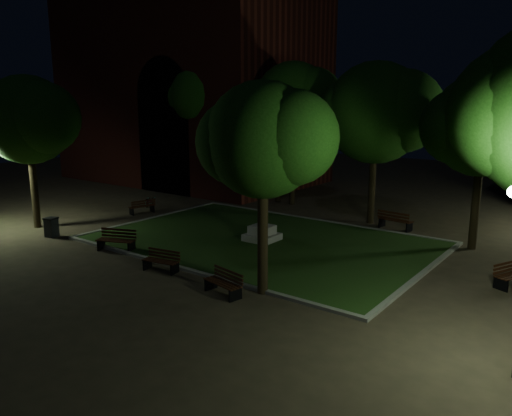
{
  "coord_description": "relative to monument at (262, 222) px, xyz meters",
  "views": [
    {
      "loc": [
        13.32,
        -16.25,
        6.51
      ],
      "look_at": [
        0.39,
        1.0,
        1.85
      ],
      "focal_mm": 35.0,
      "sensor_mm": 36.0,
      "label": 1
    }
  ],
  "objects": [
    {
      "name": "lamppost_nw",
      "position": [
        -12.94,
        9.44,
        1.98
      ],
      "size": [
        1.18,
        0.28,
        4.16
      ],
      "color": "black",
      "rests_on": "ground"
    },
    {
      "name": "monument",
      "position": [
        0.0,
        0.0,
        0.0
      ],
      "size": [
        1.4,
        1.4,
        3.2
      ],
      "color": "#9E9790",
      "rests_on": "lawn"
    },
    {
      "name": "bench_right_side",
      "position": [
        10.53,
        0.72,
        -0.55
      ],
      "size": [
        1.15,
        1.67,
        0.87
      ],
      "rotation": [
        0.0,
        0.0,
        1.15
      ],
      "color": "black",
      "rests_on": "ground"
    },
    {
      "name": "tree_north_wl",
      "position": [
        -4.63,
        8.23,
        4.51
      ],
      "size": [
        5.8,
        4.73,
        7.84
      ],
      "color": "black",
      "rests_on": "ground"
    },
    {
      "name": "tree_ne",
      "position": [
        8.29,
        4.74,
        4.53
      ],
      "size": [
        5.46,
        4.46,
        7.72
      ],
      "color": "black",
      "rests_on": "ground"
    },
    {
      "name": "tree_west",
      "position": [
        -10.91,
        -4.86,
        4.59
      ],
      "size": [
        5.46,
        4.46,
        7.78
      ],
      "color": "black",
      "rests_on": "ground"
    },
    {
      "name": "lawn_kerb",
      "position": [
        0.0,
        0.0,
        -0.9
      ],
      "size": [
        15.4,
        10.4,
        0.12
      ],
      "color": "slate",
      "rests_on": "ground"
    },
    {
      "name": "tree_north_er",
      "position": [
        2.65,
        6.48,
        4.91
      ],
      "size": [
        6.47,
        5.28,
        8.51
      ],
      "color": "black",
      "rests_on": "ground"
    },
    {
      "name": "bench_west_near",
      "position": [
        -4.34,
        -4.96,
        -0.51
      ],
      "size": [
        1.81,
        1.19,
        0.94
      ],
      "rotation": [
        0.0,
        0.0,
        0.39
      ],
      "color": "black",
      "rests_on": "ground"
    },
    {
      "name": "tree_far_north",
      "position": [
        -3.52,
        8.17,
        5.52
      ],
      "size": [
        5.85,
        4.78,
        8.88
      ],
      "color": "black",
      "rests_on": "ground"
    },
    {
      "name": "tree_nw",
      "position": [
        -10.43,
        8.03,
        5.88
      ],
      "size": [
        6.38,
        5.21,
        9.45
      ],
      "color": "black",
      "rests_on": "ground"
    },
    {
      "name": "ground",
      "position": [
        0.0,
        -2.0,
        -0.96
      ],
      "size": [
        80.0,
        80.0,
        0.0
      ],
      "primitive_type": "plane",
      "color": "#3E3224"
    },
    {
      "name": "bench_near_left",
      "position": [
        -0.72,
        -5.65,
        -0.57
      ],
      "size": [
        1.56,
        0.79,
        0.82
      ],
      "rotation": [
        0.0,
        0.0,
        0.19
      ],
      "color": "black",
      "rests_on": "ground"
    },
    {
      "name": "bench_near_right",
      "position": [
        2.81,
        -6.04,
        -0.56
      ],
      "size": [
        1.62,
        0.83,
        0.85
      ],
      "rotation": [
        0.0,
        0.0,
        -0.2
      ],
      "color": "black",
      "rests_on": "ground"
    },
    {
      "name": "building_main",
      "position": [
        -15.86,
        11.79,
        6.42
      ],
      "size": [
        20.0,
        12.0,
        15.0
      ],
      "color": "#4B1A13",
      "rests_on": "ground"
    },
    {
      "name": "trash_bin",
      "position": [
        -8.73,
        -5.42,
        -0.48
      ],
      "size": [
        0.67,
        0.67,
        0.95
      ],
      "color": "black",
      "rests_on": "ground"
    },
    {
      "name": "lawn",
      "position": [
        0.0,
        0.0,
        -0.92
      ],
      "size": [
        15.0,
        10.0,
        0.08
      ],
      "primitive_type": "cube",
      "color": "#213F14",
      "rests_on": "ground"
    },
    {
      "name": "bench_left_side",
      "position": [
        -9.15,
        0.61,
        -0.57
      ],
      "size": [
        0.9,
        1.58,
        0.82
      ],
      "rotation": [
        0.0,
        0.0,
        -1.84
      ],
      "color": "black",
      "rests_on": "ground"
    },
    {
      "name": "tree_se",
      "position": [
        3.85,
        -5.14,
        4.29
      ],
      "size": [
        4.71,
        3.84,
        7.18
      ],
      "color": "black",
      "rests_on": "ground"
    },
    {
      "name": "bench_far_side",
      "position": [
        4.13,
        5.92,
        -0.5
      ],
      "size": [
        1.83,
        0.83,
        0.97
      ],
      "rotation": [
        0.0,
        0.0,
        3.01
      ],
      "color": "black",
      "rests_on": "ground"
    },
    {
      "name": "bicycle",
      "position": [
        -9.79,
        1.71,
        -0.56
      ],
      "size": [
        1.59,
        1.04,
        0.79
      ],
      "primitive_type": "imported",
      "rotation": [
        0.0,
        0.0,
        1.19
      ],
      "color": "black",
      "rests_on": "ground"
    }
  ]
}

